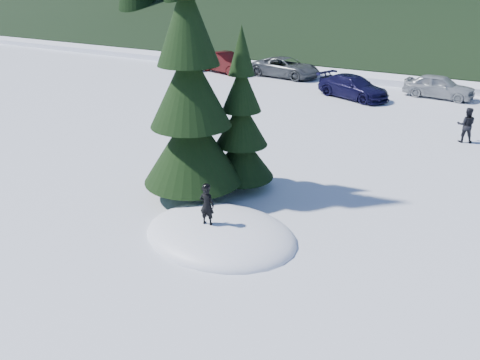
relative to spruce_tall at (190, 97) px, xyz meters
The scene contains 11 objects.
ground 4.37m from the spruce_tall, 39.29° to the right, with size 200.00×200.00×0.00m, color white.
snow_mound 4.37m from the spruce_tall, 39.29° to the right, with size 4.48×3.52×0.96m, color white.
spruce_tall is the anchor object (origin of this frame).
spruce_short 2.11m from the spruce_tall, 54.46° to the left, with size 2.20×2.20×5.37m.
child_skier 3.69m from the spruce_tall, 46.73° to the right, with size 0.41×0.27×1.13m, color black.
adult_0 12.86m from the spruce_tall, 56.37° to the left, with size 0.75×0.58×1.54m, color black.
car_0 23.66m from the spruce_tall, 127.68° to the left, with size 1.63×4.06×1.38m, color black.
car_1 21.76m from the spruce_tall, 119.55° to the left, with size 1.59×4.57×1.50m, color #35090A.
car_2 20.68m from the spruce_tall, 107.12° to the left, with size 2.30×4.99×1.39m, color #4A4E51.
car_3 16.12m from the spruce_tall, 89.37° to the left, with size 1.86×4.57×1.33m, color black.
car_4 19.31m from the spruce_tall, 76.20° to the left, with size 1.62×4.02×1.37m, color #9CA1A5.
Camera 1 is at (6.30, -9.54, 6.70)m, focal length 35.00 mm.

